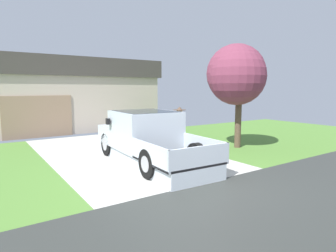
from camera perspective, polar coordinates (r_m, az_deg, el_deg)
ground at (r=6.06m, az=17.30°, el=-16.04°), size 29.20×18.60×0.18m
pickup_truck at (r=9.44m, az=-4.38°, el=-2.54°), size 2.08×5.14×1.65m
person_with_hat at (r=10.31m, az=2.29°, el=-0.45°), size 0.47×0.46×1.74m
handbag at (r=10.21m, az=2.34°, el=-5.35°), size 0.34×0.19×0.39m
house_with_garage at (r=18.71m, az=-21.63°, el=5.92°), size 10.96×6.87×4.04m
front_yard_tree at (r=11.79m, az=13.65°, el=9.93°), size 2.39×2.44×4.13m
wheeled_trash_bin at (r=15.36m, az=-2.31°, el=0.77°), size 0.60×0.72×1.10m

